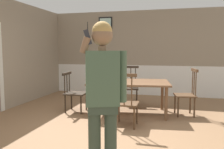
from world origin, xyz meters
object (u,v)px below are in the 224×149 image
object	(u,v)px
chair_at_table_head	(131,87)
chair_by_doorway	(126,102)
chair_near_window	(187,94)
person_figure	(103,90)
dining_table	(129,85)
chair_opposite_corner	(74,92)

from	to	relation	value
chair_at_table_head	chair_by_doorway	bearing A→B (deg)	88.96
chair_near_window	person_figure	xyz separation A→B (m)	(-1.06, -2.93, 0.53)
dining_table	chair_opposite_corner	world-z (taller)	chair_opposite_corner
chair_by_doorway	chair_near_window	bearing A→B (deg)	42.97
dining_table	chair_opposite_corner	xyz separation A→B (m)	(-1.28, -0.16, -0.21)
chair_near_window	person_figure	world-z (taller)	person_figure
dining_table	chair_at_table_head	distance (m)	0.96
person_figure	chair_by_doorway	bearing A→B (deg)	-108.47
chair_near_window	chair_at_table_head	xyz separation A→B (m)	(-1.40, 0.76, -0.01)
chair_near_window	chair_by_doorway	xyz separation A→B (m)	(-1.16, -1.10, -0.01)
chair_near_window	chair_by_doorway	bearing A→B (deg)	122.78
dining_table	chair_at_table_head	size ratio (longest dim) A/B	1.87
chair_by_doorway	person_figure	world-z (taller)	person_figure
dining_table	chair_opposite_corner	size ratio (longest dim) A/B	2.05
chair_opposite_corner	chair_by_doorway	bearing A→B (deg)	58.44
dining_table	chair_by_doorway	xyz separation A→B (m)	(0.12, -0.93, -0.19)
chair_near_window	chair_opposite_corner	xyz separation A→B (m)	(-2.55, -0.33, -0.03)
chair_near_window	chair_at_table_head	distance (m)	1.59
chair_by_doorway	chair_at_table_head	bearing A→B (deg)	96.73
dining_table	chair_at_table_head	bearing A→B (deg)	97.45
chair_opposite_corner	person_figure	xyz separation A→B (m)	(1.49, -2.60, 0.55)
chair_near_window	chair_by_doorway	world-z (taller)	chair_near_window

